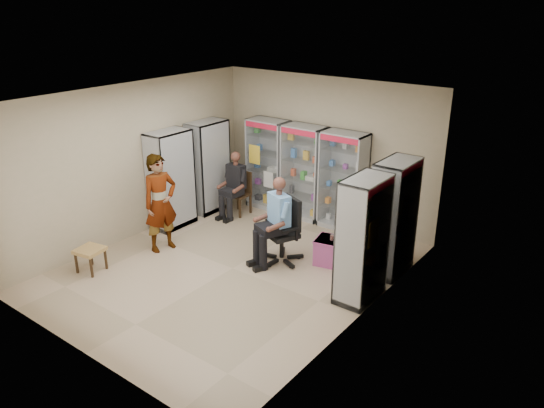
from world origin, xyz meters
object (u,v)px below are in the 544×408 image
Objects in this scene: cabinet_left_far at (208,167)px; woven_stool_a at (363,250)px; cabinet_back_mid at (304,172)px; cabinet_back_right at (343,181)px; cabinet_back_left at (268,164)px; cabinet_right_far at (394,218)px; cabinet_left_near at (171,180)px; woven_stool_b at (91,260)px; cabinet_right_near at (363,240)px; pink_trunk at (330,251)px; standing_man at (160,203)px; seated_shopkeeper at (280,223)px; office_chair at (282,231)px; wooden_chair at (239,193)px.

cabinet_left_far is 4.98× the size of woven_stool_a.
cabinet_back_right is (0.95, 0.00, 0.00)m from cabinet_back_mid.
cabinet_back_left and cabinet_right_far have the same top height.
cabinet_left_far is 1.10m from cabinet_left_near.
woven_stool_b is at bearing 127.26° from cabinet_right_far.
cabinet_back_left is 4.18m from cabinet_right_near.
woven_stool_a is at bearing 48.83° from pink_trunk.
woven_stool_a is at bearing 42.09° from woven_stool_b.
cabinet_back_mid is 2.77m from cabinet_left_near.
woven_stool_a is at bearing -27.43° from cabinet_back_mid.
cabinet_back_right is at bearing 0.00° from cabinet_back_mid.
cabinet_back_right is (1.90, 0.00, 0.00)m from cabinet_back_left.
cabinet_back_right is 3.63m from standing_man.
cabinet_right_near is at bearing -40.84° from cabinet_back_mid.
seated_shopkeeper is at bearing -48.06° from cabinet_back_left.
cabinet_right_far is (1.63, -1.13, 0.00)m from cabinet_back_right.
cabinet_left_near is 2.75m from seated_shopkeeper.
cabinet_back_mid is at bearing 49.16° from cabinet_right_near.
seated_shopkeeper is at bearing 117.19° from cabinet_right_far.
cabinet_right_far is 1.00× the size of cabinet_right_near.
standing_man is at bearing -126.59° from cabinet_back_right.
office_chair is (1.81, -1.96, -0.41)m from cabinet_back_left.
cabinet_back_left is 0.94m from wooden_chair.
cabinet_back_left reaches higher than pink_trunk.
cabinet_back_left is at bearing 149.28° from pink_trunk.
cabinet_back_right is 2.98m from cabinet_left_far.
pink_trunk is at bearing -43.41° from cabinet_back_mid.
cabinet_back_left is at bearing 5.65° from standing_man.
cabinet_left_far is 0.89m from wooden_chair.
cabinet_back_right is 3.48m from cabinet_left_near.
cabinet_left_near is at bearing 87.43° from cabinet_right_near.
cabinet_back_left reaches higher than wooden_chair.
wooden_chair is (-0.25, -0.73, -0.53)m from cabinet_back_left.
standing_man reaches higher than woven_stool_a.
woven_stool_a is (-0.56, 1.18, -0.80)m from cabinet_right_near.
seated_shopkeeper is at bearing -66.96° from office_chair.
standing_man is at bearing 115.19° from cabinet_right_far.
wooden_chair is 3.57m from woven_stool_b.
cabinet_back_left is 1.08× the size of standing_man.
cabinet_left_far is 1.33× the size of seated_shopkeeper.
cabinet_left_near is (-0.93, -2.03, 0.00)m from cabinet_back_left.
wooden_chair is at bearing 152.39° from cabinet_left_near.
cabinet_right_near is 4.67m from woven_stool_b.
cabinet_back_right is at bearing 55.27° from cabinet_right_far.
pink_trunk is at bearing -52.87° from standing_man.
cabinet_left_near is 4.10m from woven_stool_a.
cabinet_back_left is at bearing 72.25° from cabinet_right_far.
woven_stool_a is (1.16, 0.92, -0.39)m from office_chair.
cabinet_back_mid is 2.20m from seated_shopkeeper.
pink_trunk is 1.13× the size of woven_stool_b.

